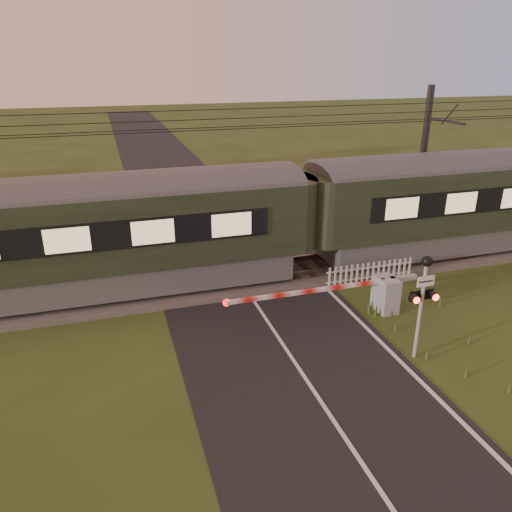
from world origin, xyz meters
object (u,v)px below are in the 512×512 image
object	(u,v)px
picket_fence	(370,274)
catenary_mast	(423,161)
crossing_signal	(423,289)
train	(305,216)
boom_gate	(379,293)

from	to	relation	value
picket_fence	catenary_mast	world-z (taller)	catenary_mast
crossing_signal	picket_fence	xyz separation A→B (m)	(1.12, 4.52, -1.61)
crossing_signal	picket_fence	size ratio (longest dim) A/B	0.87
train	boom_gate	size ratio (longest dim) A/B	6.50
picket_fence	catenary_mast	size ratio (longest dim) A/B	0.52
crossing_signal	train	bearing A→B (deg)	96.40
picket_fence	train	bearing A→B (deg)	134.13
crossing_signal	boom_gate	bearing A→B (deg)	82.22
boom_gate	crossing_signal	size ratio (longest dim) A/B	2.15
crossing_signal	catenary_mast	world-z (taller)	catenary_mast
train	crossing_signal	size ratio (longest dim) A/B	13.98
train	catenary_mast	xyz separation A→B (m)	(6.43, 2.22, 1.21)
train	picket_fence	bearing A→B (deg)	-45.87
boom_gate	picket_fence	world-z (taller)	boom_gate
boom_gate	crossing_signal	distance (m)	3.03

